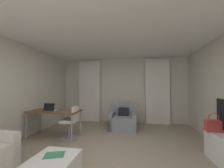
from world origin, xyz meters
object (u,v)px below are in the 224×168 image
object	(u,v)px
laptop	(51,109)
desk_chair	(71,125)
handbag_primary	(214,125)
desk	(55,113)
magazine_open	(54,155)
armchair	(123,120)

from	to	relation	value
laptop	desk_chair	bearing A→B (deg)	1.38
desk_chair	handbag_primary	bearing A→B (deg)	-9.05
desk	magazine_open	size ratio (longest dim) A/B	4.23
desk_chair	handbag_primary	size ratio (longest dim) A/B	2.39
armchair	desk_chair	distance (m)	1.80
desk_chair	magazine_open	world-z (taller)	desk_chair
armchair	desk_chair	xyz separation A→B (m)	(-1.32, -1.23, 0.12)
desk_chair	magazine_open	distance (m)	1.73
desk	laptop	distance (m)	0.15
armchair	desk_chair	world-z (taller)	desk_chair
desk_chair	handbag_primary	distance (m)	3.29
desk	handbag_primary	bearing A→B (deg)	-8.58
laptop	magazine_open	xyz separation A→B (m)	(1.15, -1.63, -0.39)
armchair	desk	bearing A→B (deg)	-147.24
desk	laptop	bearing A→B (deg)	-142.15
laptop	handbag_primary	bearing A→B (deg)	-7.46
desk_chair	magazine_open	size ratio (longest dim) A/B	2.65
desk	handbag_primary	world-z (taller)	handbag_primary
desk	desk_chair	xyz separation A→B (m)	(0.51, -0.05, -0.29)
armchair	handbag_primary	world-z (taller)	handbag_primary
desk	magazine_open	bearing A→B (deg)	-57.75
armchair	laptop	world-z (taller)	laptop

